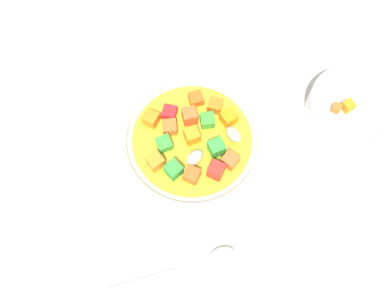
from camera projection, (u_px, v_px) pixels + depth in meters
ground_plane at (192, 153)px, 56.05cm from camera, size 140.00×140.00×2.00cm
soup_bowl_main at (192, 143)px, 52.81cm from camera, size 18.60×18.60×5.98cm
spoon at (180, 269)px, 48.89cm from camera, size 11.19×16.61×1.08cm
side_bowl_small at (353, 108)px, 55.32cm from camera, size 11.96×11.96×4.41cm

